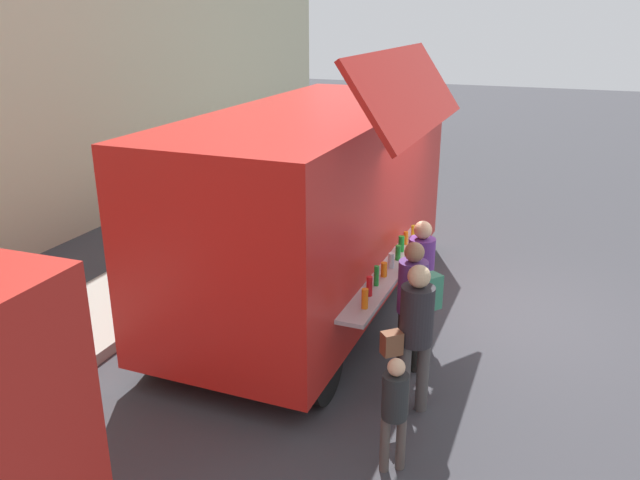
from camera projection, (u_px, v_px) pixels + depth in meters
The scene contains 7 objects.
ground_plane at pixel (486, 312), 9.15m from camera, with size 60.00×60.00×0.00m, color #38383D.
food_truck_main at pixel (315, 202), 8.94m from camera, with size 6.02×2.97×3.67m.
trash_bin at pixel (276, 196), 13.32m from camera, with size 0.60×0.60×0.87m, color #2B5B3A.
customer_front_ordering at pixel (420, 272), 8.03m from camera, with size 0.54×0.34×1.65m.
customer_mid_with_backpack at pixel (414, 297), 7.24m from camera, with size 0.49×0.53×1.66m.
customer_rear_waiting at pixel (415, 328), 6.54m from camera, with size 0.48×0.50×1.70m.
child_near_queue at pixel (395, 405), 5.78m from camera, with size 0.24×0.24×1.18m.
Camera 1 is at (-8.56, -0.73, 4.08)m, focal length 35.77 mm.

